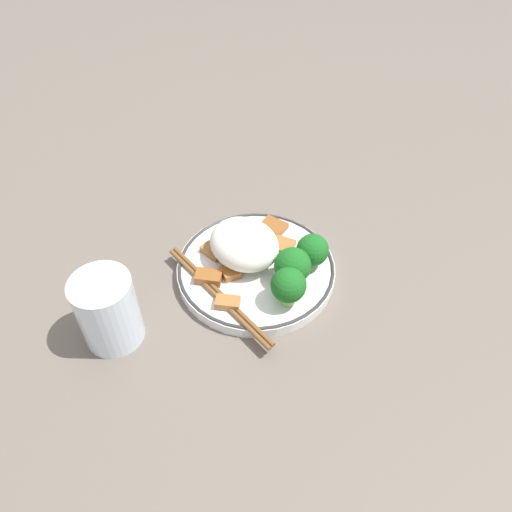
{
  "coord_description": "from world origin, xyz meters",
  "views": [
    {
      "loc": [
        0.32,
        -0.35,
        0.53
      ],
      "look_at": [
        0.0,
        0.0,
        0.04
      ],
      "focal_mm": 35.0,
      "sensor_mm": 36.0,
      "label": 1
    }
  ],
  "objects_px": {
    "plate": "(256,269)",
    "broccoli_back_left": "(288,286)",
    "broccoli_back_center": "(293,266)",
    "chopsticks": "(220,296)",
    "drinking_glass": "(108,311)",
    "broccoli_back_right": "(312,250)"
  },
  "relations": [
    {
      "from": "broccoli_back_left",
      "to": "chopsticks",
      "type": "distance_m",
      "value": 0.09
    },
    {
      "from": "broccoli_back_left",
      "to": "broccoli_back_center",
      "type": "xyz_separation_m",
      "value": [
        -0.02,
        0.03,
        -0.0
      ]
    },
    {
      "from": "chopsticks",
      "to": "drinking_glass",
      "type": "xyz_separation_m",
      "value": [
        -0.06,
        -0.12,
        0.03
      ]
    },
    {
      "from": "broccoli_back_right",
      "to": "drinking_glass",
      "type": "relative_size",
      "value": 0.52
    },
    {
      "from": "plate",
      "to": "broccoli_back_left",
      "type": "relative_size",
      "value": 3.95
    },
    {
      "from": "broccoli_back_left",
      "to": "chopsticks",
      "type": "relative_size",
      "value": 0.26
    },
    {
      "from": "broccoli_back_center",
      "to": "chopsticks",
      "type": "bearing_deg",
      "value": -120.41
    },
    {
      "from": "broccoli_back_right",
      "to": "drinking_glass",
      "type": "height_order",
      "value": "drinking_glass"
    },
    {
      "from": "broccoli_back_left",
      "to": "broccoli_back_center",
      "type": "bearing_deg",
      "value": 121.55
    },
    {
      "from": "broccoli_back_center",
      "to": "chopsticks",
      "type": "relative_size",
      "value": 0.25
    },
    {
      "from": "broccoli_back_center",
      "to": "broccoli_back_right",
      "type": "xyz_separation_m",
      "value": [
        0.0,
        0.04,
        -0.0
      ]
    },
    {
      "from": "plate",
      "to": "chopsticks",
      "type": "distance_m",
      "value": 0.07
    },
    {
      "from": "broccoli_back_left",
      "to": "chopsticks",
      "type": "xyz_separation_m",
      "value": [
        -0.07,
        -0.06,
        -0.03
      ]
    },
    {
      "from": "broccoli_back_left",
      "to": "drinking_glass",
      "type": "relative_size",
      "value": 0.56
    },
    {
      "from": "plate",
      "to": "broccoli_back_left",
      "type": "height_order",
      "value": "broccoli_back_left"
    },
    {
      "from": "broccoli_back_right",
      "to": "plate",
      "type": "bearing_deg",
      "value": -135.18
    },
    {
      "from": "broccoli_back_center",
      "to": "chopsticks",
      "type": "xyz_separation_m",
      "value": [
        -0.05,
        -0.09,
        -0.03
      ]
    },
    {
      "from": "plate",
      "to": "broccoli_back_center",
      "type": "bearing_deg",
      "value": 13.61
    },
    {
      "from": "plate",
      "to": "broccoli_back_right",
      "type": "height_order",
      "value": "broccoli_back_right"
    },
    {
      "from": "plate",
      "to": "broccoli_back_right",
      "type": "bearing_deg",
      "value": 44.82
    },
    {
      "from": "broccoli_back_left",
      "to": "broccoli_back_right",
      "type": "xyz_separation_m",
      "value": [
        -0.02,
        0.07,
        -0.0
      ]
    },
    {
      "from": "broccoli_back_left",
      "to": "drinking_glass",
      "type": "height_order",
      "value": "drinking_glass"
    }
  ]
}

